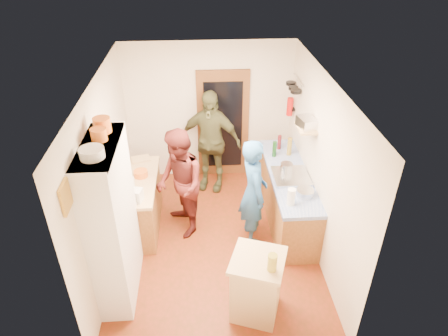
{
  "coord_description": "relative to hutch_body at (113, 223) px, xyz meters",
  "views": [
    {
      "loc": [
        -0.18,
        -4.71,
        4.29
      ],
      "look_at": [
        0.15,
        0.15,
        1.25
      ],
      "focal_mm": 32.0,
      "sensor_mm": 36.0,
      "label": 1
    }
  ],
  "objects": [
    {
      "name": "pan_hang_b",
      "position": [
        2.7,
        2.35,
        0.8
      ],
      "size": [
        0.16,
        0.16,
        0.05
      ],
      "primitive_type": "cylinder",
      "color": "black",
      "rests_on": "pan_rail"
    },
    {
      "name": "wall_left",
      "position": [
        -0.21,
        0.8,
        0.2
      ],
      "size": [
        0.02,
        4.0,
        2.6
      ],
      "primitive_type": "cube",
      "color": "beige",
      "rests_on": "ground"
    },
    {
      "name": "wall_front",
      "position": [
        1.3,
        -1.21,
        0.2
      ],
      "size": [
        3.0,
        0.02,
        2.6
      ],
      "primitive_type": "cube",
      "color": "beige",
      "rests_on": "ground"
    },
    {
      "name": "right_counter_base",
      "position": [
        2.5,
        1.3,
        -0.68
      ],
      "size": [
        0.6,
        2.2,
        0.84
      ],
      "primitive_type": "cube",
      "color": "#9D6130",
      "rests_on": "ground"
    },
    {
      "name": "cutting_board",
      "position": [
        1.72,
        -0.48,
        -0.21
      ],
      "size": [
        0.42,
        0.38,
        0.02
      ],
      "primitive_type": "cube",
      "rotation": [
        0.0,
        0.0,
        -0.34
      ],
      "color": "white",
      "rests_on": "island_top"
    },
    {
      "name": "island_base",
      "position": [
        1.75,
        -0.55,
        -0.67
      ],
      "size": [
        0.7,
        0.7,
        0.86
      ],
      "primitive_type": "cube",
      "rotation": [
        0.0,
        0.0,
        -0.34
      ],
      "color": "tan",
      "rests_on": "ground"
    },
    {
      "name": "mixing_bowl",
      "position": [
        2.6,
        0.68,
        -0.15
      ],
      "size": [
        0.32,
        0.32,
        0.1
      ],
      "primitive_type": "cylinder",
      "rotation": [
        0.0,
        0.0,
        -0.33
      ],
      "color": "silver",
      "rests_on": "right_counter_top"
    },
    {
      "name": "right_counter_top",
      "position": [
        2.5,
        1.3,
        -0.23
      ],
      "size": [
        0.62,
        2.22,
        0.06
      ],
      "primitive_type": "cube",
      "color": "#1C42A4",
      "rests_on": "right_counter_base"
    },
    {
      "name": "fire_extinguisher",
      "position": [
        2.71,
        2.5,
        0.4
      ],
      "size": [
        0.11,
        0.11,
        0.32
      ],
      "primitive_type": "cylinder",
      "color": "red",
      "rests_on": "wall_right"
    },
    {
      "name": "hob",
      "position": [
        2.5,
        1.16,
        -0.18
      ],
      "size": [
        0.55,
        0.58,
        0.04
      ],
      "primitive_type": "cube",
      "color": "silver",
      "rests_on": "right_counter_top"
    },
    {
      "name": "plate_stack",
      "position": [
        0.0,
        -0.27,
        1.15
      ],
      "size": [
        0.26,
        0.26,
        0.11
      ],
      "primitive_type": "cylinder",
      "color": "white",
      "rests_on": "hutch_top_shelf"
    },
    {
      "name": "paper_towel",
      "position": [
        2.35,
        0.49,
        -0.08
      ],
      "size": [
        0.14,
        0.14,
        0.25
      ],
      "primitive_type": "cylinder",
      "rotation": [
        0.0,
        0.0,
        0.28
      ],
      "color": "white",
      "rests_on": "right_counter_top"
    },
    {
      "name": "kettle",
      "position": [
        0.05,
        1.05,
        -0.11
      ],
      "size": [
        0.19,
        0.19,
        0.17
      ],
      "primitive_type": "cylinder",
      "rotation": [
        0.0,
        0.0,
        0.29
      ],
      "color": "white",
      "rests_on": "left_counter_top"
    },
    {
      "name": "bottle_b",
      "position": [
        2.48,
        2.08,
        -0.07
      ],
      "size": [
        0.08,
        0.08,
        0.26
      ],
      "primitive_type": "cylinder",
      "rotation": [
        0.0,
        0.0,
        0.21
      ],
      "color": "#591419",
      "rests_on": "right_counter_top"
    },
    {
      "name": "floor",
      "position": [
        1.3,
        0.8,
        -1.11
      ],
      "size": [
        3.0,
        4.0,
        0.02
      ],
      "primitive_type": "cube",
      "color": "maroon",
      "rests_on": "ground"
    },
    {
      "name": "door_glass",
      "position": [
        1.55,
        2.74,
        -0.05
      ],
      "size": [
        0.7,
        0.02,
        1.7
      ],
      "primitive_type": "cube",
      "color": "black",
      "rests_on": "door_frame"
    },
    {
      "name": "radio",
      "position": [
        2.67,
        1.25,
        0.69
      ],
      "size": [
        0.28,
        0.34,
        0.15
      ],
      "primitive_type": "cube",
      "rotation": [
        0.0,
        0.0,
        0.23
      ],
      "color": "silver",
      "rests_on": "wall_shelf"
    },
    {
      "name": "ceiling",
      "position": [
        1.3,
        0.8,
        1.51
      ],
      "size": [
        3.0,
        4.0,
        0.02
      ],
      "primitive_type": "cube",
      "color": "silver",
      "rests_on": "ground"
    },
    {
      "name": "wall_shelf",
      "position": [
        2.67,
        1.25,
        0.6
      ],
      "size": [
        0.26,
        0.42,
        0.03
      ],
      "primitive_type": "cube",
      "color": "tan",
      "rests_on": "wall_right"
    },
    {
      "name": "person_left",
      "position": [
        0.8,
        1.17,
        -0.22
      ],
      "size": [
        0.91,
        1.03,
        1.77
      ],
      "primitive_type": "imported",
      "rotation": [
        0.0,
        0.0,
        -1.24
      ],
      "color": "#4E1917",
      "rests_on": "ground"
    },
    {
      "name": "pot_on_hob",
      "position": [
        2.45,
        1.31,
        -0.1
      ],
      "size": [
        0.19,
        0.19,
        0.12
      ],
      "primitive_type": "cylinder",
      "color": "silver",
      "rests_on": "hob"
    },
    {
      "name": "bottle_c",
      "position": [
        2.61,
        1.87,
        -0.04
      ],
      "size": [
        0.08,
        0.08,
        0.31
      ],
      "primitive_type": "cylinder",
      "rotation": [
        0.0,
        0.0,
        0.01
      ],
      "color": "olive",
      "rests_on": "right_counter_top"
    },
    {
      "name": "door_frame",
      "position": [
        1.55,
        2.77,
        -0.05
      ],
      "size": [
        0.95,
        0.06,
        2.1
      ],
      "primitive_type": "cube",
      "color": "brown",
      "rests_on": "ground"
    },
    {
      "name": "toaster",
      "position": [
        0.15,
        0.73,
        -0.11
      ],
      "size": [
        0.28,
        0.23,
        0.19
      ],
      "primitive_type": "cube",
      "rotation": [
        0.0,
        0.0,
        -0.27
      ],
      "color": "white",
      "rests_on": "left_counter_top"
    },
    {
      "name": "wall_back",
      "position": [
        1.3,
        2.81,
        0.2
      ],
      "size": [
        3.0,
        0.02,
        2.6
      ],
      "primitive_type": "cube",
      "color": "beige",
      "rests_on": "ground"
    },
    {
      "name": "pan_hang_a",
      "position": [
        2.7,
        2.15,
        0.82
      ],
      "size": [
        0.18,
        0.18,
        0.05
      ],
      "primitive_type": "cylinder",
      "color": "black",
      "rests_on": "pan_rail"
    },
    {
      "name": "bottle_a",
      "position": [
        2.35,
        1.83,
        -0.06
      ],
      "size": [
        0.08,
        0.08,
        0.27
      ],
      "primitive_type": "cylinder",
      "rotation": [
        0.0,
        0.0,
        -0.19
      ],
      "color": "#143F14",
      "rests_on": "right_counter_top"
    },
    {
      "name": "wall_right",
      "position": [
        2.81,
        0.8,
        0.2
      ],
      "size": [
        0.02,
        4.0,
        2.6
      ],
      "primitive_type": "cube",
      "color": "beige",
      "rests_on": "ground"
    },
    {
      "name": "person_back",
      "position": [
        1.3,
        2.32,
        -0.15
      ],
      "size": [
        1.2,
        0.79,
        1.9
      ],
      "primitive_type": "imported",
      "rotation": [
        0.0,
        0.0,
        -0.32
      ],
      "color": "#414226",
      "rests_on": "ground"
    },
    {
      "name": "orange_bowl",
      "position": [
        0.18,
        1.35,
        -0.15
      ],
      "size": [
        0.23,
        0.23,
        0.1
      ],
      "primitive_type": "cylinder",
      "rotation": [
        0.0,
        0.0,
        -0.05
      ],
      "color": "orange",
      "rests_on": "left_counter_top"
    },
    {
      "name": "chopping_board",
      "position": [
        0.12,
        1.86,
        -0.19
      ],
      "size": [
        0.35,
        0.29,
        0.02
      ],
      "primitive_type": "cube",
      "rotation": [
        0.0,
        0.0,
        0.28
      ],
      "color": "tan",
      "rests_on": "left_counter_top"
    },
    {
      "name": "hutch_body",
      "position": [
        0.0,
        0.0,
        0.0
      ],
      "size": [
        0.4,
        1.2,
        2.2
      ],
      "primitive_type": "cube",
      "color": "white",
      "rests_on": "ground"
    },
    {
      "name": "person_hob",
      "position": [
        1.91,
        0.84,
        -0.24
      ],
      "size": [
        0.48,
        0.67,
        1.72
      ],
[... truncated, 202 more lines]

